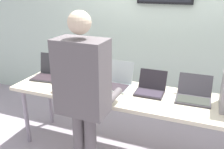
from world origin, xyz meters
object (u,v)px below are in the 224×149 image
laptop_station_4 (194,94)px  coffee_mug (57,88)px  workbench (129,98)px  person (83,90)px  laptop_station_2 (116,81)px  laptop_station_3 (151,88)px  laptop_station_1 (82,77)px  laptop_station_0 (49,72)px

laptop_station_4 → coffee_mug: (-1.41, -0.37, -0.01)m
workbench → person: 0.73m
laptop_station_2 → laptop_station_3: 0.42m
laptop_station_3 → laptop_station_4: bearing=0.6°
workbench → laptop_station_3: bearing=28.3°
laptop_station_1 → laptop_station_2: 0.44m
person → laptop_station_0: bearing=140.7°
laptop_station_1 → laptop_station_2: size_ratio=1.00×
laptop_station_0 → coffee_mug: bearing=-44.4°
laptop_station_1 → laptop_station_3: (0.86, -0.03, -0.00)m
laptop_station_1 → workbench: bearing=-12.5°
laptop_station_3 → laptop_station_2: bearing=176.2°
workbench → coffee_mug: coffee_mug is taller
laptop_station_3 → laptop_station_4: size_ratio=0.87×
workbench → coffee_mug: size_ratio=29.70×
laptop_station_3 → coffee_mug: bearing=-159.1°
laptop_station_1 → person: person is taller
laptop_station_3 → person: bearing=-120.3°
workbench → person: person is taller
workbench → laptop_station_3: size_ratio=8.58×
laptop_station_0 → coffee_mug: size_ratio=4.01×
laptop_station_2 → person: (-0.01, -0.76, 0.20)m
laptop_station_1 → laptop_station_3: 0.86m
laptop_station_0 → person: size_ratio=0.21×
workbench → laptop_station_2: bearing=145.5°
laptop_station_2 → laptop_station_4: (0.87, -0.02, -0.01)m
laptop_station_1 → person: size_ratio=0.20×
laptop_station_0 → coffee_mug: (0.36, -0.35, -0.02)m
workbench → person: (-0.22, -0.62, 0.32)m
workbench → laptop_station_4: (0.66, 0.12, 0.11)m
laptop_station_2 → person: person is taller
laptop_station_0 → laptop_station_1: bearing=5.1°
laptop_station_3 → laptop_station_0: bearing=-179.5°
laptop_station_3 → person: 0.88m
laptop_station_2 → laptop_station_3: bearing=-3.8°
laptop_station_0 → laptop_station_1: size_ratio=1.03×
laptop_station_1 → laptop_station_2: (0.44, -0.00, 0.01)m
workbench → coffee_mug: 0.79m
laptop_station_0 → laptop_station_3: (1.31, 0.01, -0.01)m
laptop_station_0 → laptop_station_3: size_ratio=1.16×
laptop_station_4 → person: person is taller
laptop_station_1 → laptop_station_4: laptop_station_1 is taller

